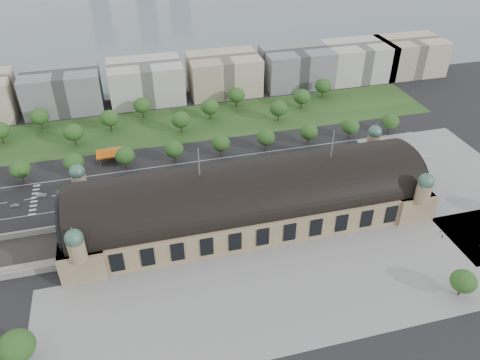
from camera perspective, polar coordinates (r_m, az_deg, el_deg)
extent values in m
plane|color=black|center=(200.51, 1.05, -4.66)|extent=(900.00, 900.00, 0.00)
cube|color=tan|center=(196.79, 1.07, -3.30)|extent=(150.00, 40.00, 12.00)
cube|color=tan|center=(193.52, -18.53, -6.20)|extent=(16.00, 43.00, 12.00)
cube|color=tan|center=(221.31, 18.02, -0.46)|extent=(16.00, 43.00, 12.00)
cylinder|color=black|center=(193.18, 1.09, -1.90)|extent=(144.00, 37.60, 37.60)
cylinder|color=black|center=(189.52, -20.76, -4.59)|extent=(1.20, 32.00, 32.00)
cylinder|color=black|center=(220.17, 19.72, 1.48)|extent=(1.20, 32.00, 32.00)
cylinder|color=tan|center=(204.65, -18.96, -0.34)|extent=(6.00, 6.00, 8.00)
sphere|color=#416958|center=(201.74, -19.24, 0.95)|extent=(6.40, 6.40, 6.40)
cone|color=#416958|center=(199.70, -19.46, 1.91)|extent=(1.00, 1.00, 2.50)
cylinder|color=tan|center=(231.10, 15.91, 4.45)|extent=(6.00, 6.00, 8.00)
sphere|color=#416958|center=(228.53, 16.12, 5.65)|extent=(6.40, 6.40, 6.40)
cone|color=#416958|center=(226.72, 16.28, 6.53)|extent=(1.00, 1.00, 2.50)
cylinder|color=tan|center=(171.17, -19.24, -8.10)|extent=(6.00, 6.00, 8.00)
sphere|color=#416958|center=(167.68, -19.59, -6.70)|extent=(6.40, 6.40, 6.40)
cone|color=#416958|center=(165.21, -19.85, -5.65)|extent=(1.00, 1.00, 2.50)
cylinder|color=tan|center=(202.05, 21.43, -1.41)|extent=(6.00, 6.00, 8.00)
sphere|color=#416958|center=(199.10, 21.75, -0.12)|extent=(6.40, 6.40, 6.40)
cone|color=#416958|center=(197.03, 22.00, 0.84)|extent=(1.00, 1.00, 2.50)
cylinder|color=#59595B|center=(178.68, -5.04, 2.20)|extent=(0.50, 0.50, 12.00)
cylinder|color=#59595B|center=(193.60, 11.21, 4.36)|extent=(0.50, 0.50, 12.00)
cube|color=gray|center=(172.96, 8.35, -12.99)|extent=(190.00, 48.00, 0.12)
cube|color=gray|center=(244.28, 25.02, -0.37)|extent=(56.00, 100.00, 0.12)
cube|color=black|center=(227.40, -6.39, 0.40)|extent=(260.00, 26.00, 0.10)
cube|color=#22461C|center=(275.04, -7.24, 6.74)|extent=(300.00, 45.00, 0.10)
cube|color=#C9560B|center=(244.44, -15.51, 3.18)|extent=(14.00, 9.00, 0.70)
cube|color=#59595B|center=(251.09, -14.99, 3.32)|extent=(7.00, 5.00, 3.20)
cylinder|color=#59595B|center=(248.78, -16.70, 2.87)|extent=(0.50, 0.50, 4.40)
cylinder|color=#59595B|center=(248.25, -14.19, 3.24)|extent=(0.50, 0.50, 4.40)
cylinder|color=#59595B|center=(243.28, -16.68, 2.11)|extent=(0.50, 0.50, 4.40)
cylinder|color=#59595B|center=(242.73, -14.11, 2.49)|extent=(0.50, 0.50, 4.40)
cube|color=slate|center=(467.21, -9.32, 18.25)|extent=(700.00, 320.00, 0.08)
cube|color=slate|center=(307.20, -20.82, 10.27)|extent=(45.00, 32.00, 24.00)
cube|color=#B6B4AC|center=(305.24, -11.39, 11.70)|extent=(45.00, 32.00, 24.00)
cube|color=#C3B499|center=(311.41, -2.02, 12.81)|extent=(45.00, 32.00, 24.00)
cube|color=slate|center=(325.23, 6.85, 13.55)|extent=(45.00, 32.00, 24.00)
cube|color=#B6B4AC|center=(343.47, 14.10, 13.92)|extent=(45.00, 32.00, 24.00)
cube|color=#C3B499|center=(363.61, 19.88, 14.06)|extent=(45.00, 32.00, 24.00)
cylinder|color=#2D2116|center=(243.53, -24.93, 0.16)|extent=(0.70, 0.70, 4.32)
ellipsoid|color=#20491A|center=(240.89, -25.22, 1.20)|extent=(9.60, 9.60, 8.16)
cylinder|color=#2D2116|center=(239.46, -19.37, 0.98)|extent=(0.70, 0.70, 4.32)
ellipsoid|color=#20491A|center=(236.77, -19.61, 2.05)|extent=(9.60, 9.60, 8.16)
cylinder|color=#2D2116|center=(237.75, -13.68, 1.82)|extent=(0.70, 0.70, 4.32)
ellipsoid|color=#20491A|center=(235.04, -13.85, 2.90)|extent=(9.60, 9.60, 8.16)
cylinder|color=#2D2116|center=(238.46, -7.96, 2.64)|extent=(0.70, 0.70, 4.32)
ellipsoid|color=#20491A|center=(235.75, -8.06, 3.73)|extent=(9.60, 9.60, 8.16)
cylinder|color=#2D2116|center=(241.56, -2.32, 3.42)|extent=(0.70, 0.70, 4.32)
ellipsoid|color=#20491A|center=(238.89, -2.35, 4.50)|extent=(9.60, 9.60, 8.16)
cylinder|color=#2D2116|center=(246.96, 3.13, 4.14)|extent=(0.70, 0.70, 4.32)
ellipsoid|color=#20491A|center=(244.35, 3.17, 5.21)|extent=(9.60, 9.60, 8.16)
cylinder|color=#2D2116|center=(254.52, 8.31, 4.79)|extent=(0.70, 0.70, 4.32)
ellipsoid|color=#20491A|center=(251.99, 8.41, 5.84)|extent=(9.60, 9.60, 8.16)
cylinder|color=#2D2116|center=(264.06, 13.17, 5.36)|extent=(0.70, 0.70, 4.32)
ellipsoid|color=#20491A|center=(261.62, 13.32, 6.37)|extent=(9.60, 9.60, 8.16)
cylinder|color=#2D2116|center=(275.36, 17.66, 5.86)|extent=(0.70, 0.70, 4.32)
ellipsoid|color=#20491A|center=(273.02, 17.85, 6.83)|extent=(9.60, 9.60, 8.16)
cylinder|color=#2D2116|center=(282.63, -26.97, 4.38)|extent=(0.70, 0.70, 4.68)
cylinder|color=#2D2116|center=(289.27, -23.01, 6.13)|extent=(0.70, 0.70, 4.68)
ellipsoid|color=#20491A|center=(286.86, -23.27, 7.13)|extent=(10.40, 10.40, 8.84)
cylinder|color=#2D2116|center=(265.37, -19.42, 4.43)|extent=(0.70, 0.70, 4.68)
ellipsoid|color=#20491A|center=(262.75, -19.66, 5.51)|extent=(10.40, 10.40, 8.84)
cylinder|color=#2D2116|center=(274.55, -15.44, 6.22)|extent=(0.70, 0.70, 4.68)
ellipsoid|color=#20491A|center=(272.01, -15.62, 7.28)|extent=(10.40, 10.40, 8.84)
cylinder|color=#2D2116|center=(285.20, -11.70, 7.86)|extent=(0.70, 0.70, 4.68)
ellipsoid|color=#20491A|center=(282.76, -11.84, 8.90)|extent=(10.40, 10.40, 8.84)
cylinder|color=#2D2116|center=(265.05, -7.16, 6.20)|extent=(0.70, 0.70, 4.68)
ellipsoid|color=#20491A|center=(262.43, -7.25, 7.30)|extent=(10.40, 10.40, 8.84)
cylinder|color=#2D2116|center=(278.16, -3.64, 7.83)|extent=(0.70, 0.70, 4.68)
ellipsoid|color=#20491A|center=(275.66, -3.68, 8.89)|extent=(10.40, 10.40, 8.84)
cylinder|color=#2D2116|center=(292.40, -0.43, 9.28)|extent=(0.70, 0.70, 4.68)
ellipsoid|color=#20491A|center=(290.03, -0.43, 10.30)|extent=(10.40, 10.40, 8.84)
cylinder|color=#2D2116|center=(276.73, 4.66, 7.64)|extent=(0.70, 0.70, 4.68)
ellipsoid|color=#20491A|center=(274.22, 4.72, 8.70)|extent=(10.40, 10.40, 8.84)
cylinder|color=#2D2116|center=(293.03, 7.47, 9.04)|extent=(0.70, 0.70, 4.68)
ellipsoid|color=#20491A|center=(290.66, 7.56, 10.06)|extent=(10.40, 10.40, 8.84)
cylinder|color=#2D2116|center=(310.10, 10.00, 10.27)|extent=(0.70, 0.70, 4.68)
ellipsoid|color=#20491A|center=(307.86, 10.11, 11.24)|extent=(10.40, 10.40, 8.84)
cylinder|color=#2D2116|center=(164.48, -25.09, -19.09)|extent=(0.70, 0.70, 4.68)
ellipsoid|color=#20491A|center=(160.21, -25.60, -17.83)|extent=(11.00, 11.00, 9.35)
cylinder|color=#2D2116|center=(184.64, 25.21, -12.14)|extent=(0.70, 0.70, 3.96)
ellipsoid|color=#20491A|center=(181.42, 25.59, -11.07)|extent=(9.00, 9.00, 7.65)
imported|color=silver|center=(229.15, -25.76, -2.80)|extent=(3.96, 1.72, 1.33)
imported|color=#93979B|center=(230.82, -23.07, -1.70)|extent=(4.80, 2.01, 1.54)
imported|color=black|center=(220.66, -12.95, -1.33)|extent=(4.83, 2.37, 1.32)
imported|color=#191D47|center=(228.12, 2.37, 0.98)|extent=(4.85, 1.97, 1.65)
imported|color=#53555A|center=(241.00, 6.47, 2.74)|extent=(4.82, 2.20, 1.53)
imported|color=black|center=(216.10, -17.36, -2.95)|extent=(5.15, 3.32, 1.60)
imported|color=maroon|center=(215.62, -15.87, -2.73)|extent=(6.50, 5.12, 1.64)
imported|color=#192347|center=(212.22, -14.87, -3.25)|extent=(5.40, 3.73, 1.45)
imported|color=#505157|center=(213.62, -9.86, -2.23)|extent=(4.18, 3.50, 1.35)
imported|color=silver|center=(213.74, -15.61, -3.05)|extent=(5.15, 4.14, 1.64)
imported|color=gray|center=(214.01, -8.50, -1.98)|extent=(5.81, 4.89, 1.48)
imported|color=black|center=(215.15, -11.61, -2.15)|extent=(5.29, 4.20, 1.43)
imported|color=#CF4321|center=(220.09, -1.91, -0.08)|extent=(13.35, 4.23, 3.66)
imported|color=silver|center=(228.71, 3.35, 1.31)|extent=(12.51, 3.79, 3.44)
imported|color=silver|center=(230.34, 8.08, 1.30)|extent=(13.83, 4.42, 3.79)
imported|color=gray|center=(208.43, 23.21, -5.92)|extent=(1.03, 0.79, 1.86)
imported|color=gray|center=(206.90, 23.43, -6.33)|extent=(0.71, 0.98, 1.83)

